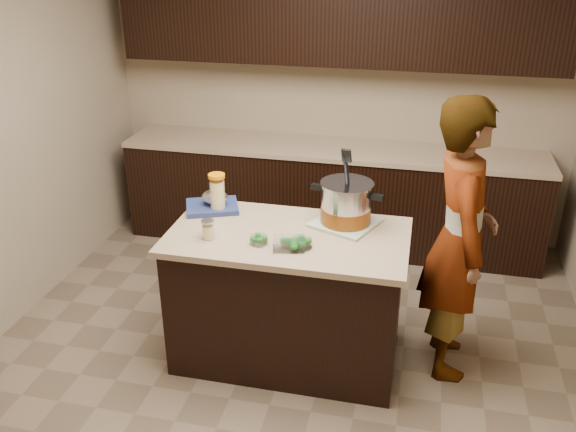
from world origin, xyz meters
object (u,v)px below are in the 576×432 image
island (288,296)px  stock_pot (346,205)px  lemonade_pitcher (218,195)px  person (459,240)px

island → stock_pot: 0.69m
lemonade_pitcher → stock_pot: bearing=0.3°
island → stock_pot: size_ratio=3.10×
island → person: 1.12m
lemonade_pitcher → person: (1.53, -0.04, -0.14)m
island → lemonade_pitcher: 0.79m
lemonade_pitcher → person: person is taller
lemonade_pitcher → person: bearing=-1.4°
island → lemonade_pitcher: lemonade_pitcher is taller
person → island: bearing=93.1°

